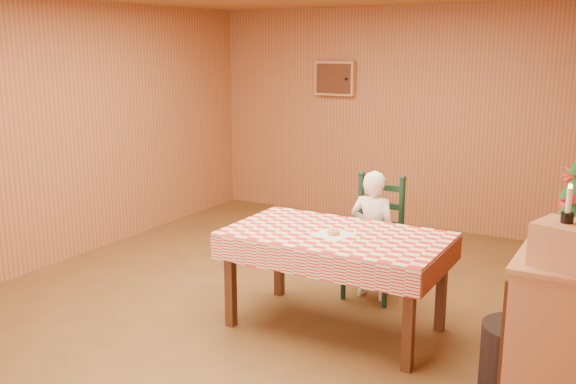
{
  "coord_description": "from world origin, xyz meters",
  "views": [
    {
      "loc": [
        2.6,
        -4.34,
        2.15
      ],
      "look_at": [
        0.0,
        0.2,
        0.95
      ],
      "focal_mm": 40.0,
      "sensor_mm": 36.0,
      "label": 1
    }
  ],
  "objects_px": {
    "ladder_chair": "(375,240)",
    "crate": "(565,244)",
    "storage_bin": "(517,360)",
    "dining_table": "(336,243)",
    "seated_child": "(373,235)",
    "shelf_unit": "(562,316)"
  },
  "relations": [
    {
      "from": "dining_table",
      "to": "storage_bin",
      "type": "xyz_separation_m",
      "value": [
        1.41,
        -0.31,
        -0.46
      ]
    },
    {
      "from": "ladder_chair",
      "to": "storage_bin",
      "type": "relative_size",
      "value": 2.36
    },
    {
      "from": "shelf_unit",
      "to": "crate",
      "type": "height_order",
      "value": "crate"
    },
    {
      "from": "ladder_chair",
      "to": "crate",
      "type": "height_order",
      "value": "crate"
    },
    {
      "from": "ladder_chair",
      "to": "seated_child",
      "type": "relative_size",
      "value": 0.96
    },
    {
      "from": "crate",
      "to": "storage_bin",
      "type": "height_order",
      "value": "crate"
    },
    {
      "from": "storage_bin",
      "to": "seated_child",
      "type": "bearing_deg",
      "value": 143.56
    },
    {
      "from": "shelf_unit",
      "to": "crate",
      "type": "xyz_separation_m",
      "value": [
        0.01,
        -0.4,
        0.59
      ]
    },
    {
      "from": "dining_table",
      "to": "seated_child",
      "type": "relative_size",
      "value": 1.47
    },
    {
      "from": "shelf_unit",
      "to": "storage_bin",
      "type": "bearing_deg",
      "value": -126.45
    },
    {
      "from": "ladder_chair",
      "to": "crate",
      "type": "distance_m",
      "value": 2.11
    },
    {
      "from": "shelf_unit",
      "to": "crate",
      "type": "bearing_deg",
      "value": -88.77
    },
    {
      "from": "ladder_chair",
      "to": "crate",
      "type": "bearing_deg",
      "value": -36.87
    },
    {
      "from": "ladder_chair",
      "to": "shelf_unit",
      "type": "bearing_deg",
      "value": -26.88
    },
    {
      "from": "storage_bin",
      "to": "crate",
      "type": "bearing_deg",
      "value": -29.3
    },
    {
      "from": "ladder_chair",
      "to": "shelf_unit",
      "type": "height_order",
      "value": "ladder_chair"
    },
    {
      "from": "ladder_chair",
      "to": "shelf_unit",
      "type": "xyz_separation_m",
      "value": [
        1.62,
        -0.82,
        -0.04
      ]
    },
    {
      "from": "storage_bin",
      "to": "ladder_chair",
      "type": "bearing_deg",
      "value": 142.1
    },
    {
      "from": "dining_table",
      "to": "seated_child",
      "type": "height_order",
      "value": "seated_child"
    },
    {
      "from": "seated_child",
      "to": "storage_bin",
      "type": "distance_m",
      "value": 1.79
    },
    {
      "from": "ladder_chair",
      "to": "storage_bin",
      "type": "distance_m",
      "value": 1.81
    },
    {
      "from": "ladder_chair",
      "to": "crate",
      "type": "relative_size",
      "value": 3.6
    }
  ]
}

